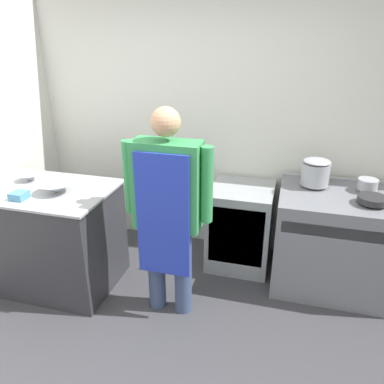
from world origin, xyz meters
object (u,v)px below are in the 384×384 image
at_px(saute_pan, 372,199).
at_px(sauce_pot, 368,184).
at_px(plastic_tub, 19,196).
at_px(person_cook, 167,204).
at_px(fridge_unit, 240,226).
at_px(stock_pot, 316,172).
at_px(stove, 335,240).
at_px(mixing_bowl, 56,188).

height_order(saute_pan, sauce_pot, sauce_pot).
bearing_deg(sauce_pot, plastic_tub, -159.53).
bearing_deg(person_cook, fridge_unit, 61.88).
bearing_deg(stock_pot, sauce_pot, 0.00).
distance_m(stove, person_cook, 1.58).
relative_size(mixing_bowl, plastic_tub, 2.30).
bearing_deg(plastic_tub, fridge_unit, 31.06).
bearing_deg(fridge_unit, mixing_bowl, -150.76).
height_order(mixing_bowl, saute_pan, mixing_bowl).
bearing_deg(mixing_bowl, stock_pot, 21.77).
height_order(person_cook, plastic_tub, person_cook).
bearing_deg(person_cook, saute_pan, 21.21).
bearing_deg(stock_pot, stove, -31.09).
bearing_deg(stove, saute_pan, -33.70).
relative_size(stove, saute_pan, 4.44).
height_order(mixing_bowl, sauce_pot, mixing_bowl).
height_order(person_cook, saute_pan, person_cook).
bearing_deg(saute_pan, stove, 146.30).
bearing_deg(stock_pot, plastic_tub, -156.01).
bearing_deg(plastic_tub, stove, 19.20).
bearing_deg(mixing_bowl, sauce_pot, 18.25).
relative_size(fridge_unit, plastic_tub, 6.76).
bearing_deg(fridge_unit, stock_pot, 2.01).
bearing_deg(stove, mixing_bowl, -163.38).
height_order(stove, saute_pan, saute_pan).
relative_size(stove, plastic_tub, 8.59).
relative_size(stove, stock_pot, 4.25).
xyz_separation_m(mixing_bowl, stock_pot, (2.05, 0.82, 0.05)).
relative_size(person_cook, plastic_tub, 14.12).
height_order(stove, mixing_bowl, mixing_bowl).
relative_size(plastic_tub, stock_pot, 0.49).
xyz_separation_m(fridge_unit, plastic_tub, (-1.64, -0.99, 0.55)).
relative_size(plastic_tub, sauce_pot, 0.72).
relative_size(stove, fridge_unit, 1.27).
xyz_separation_m(stove, fridge_unit, (-0.86, 0.12, -0.04)).
xyz_separation_m(stove, mixing_bowl, (-2.29, -0.68, 0.53)).
distance_m(stock_pot, sauce_pot, 0.44).
xyz_separation_m(person_cook, stock_pot, (1.08, 0.86, 0.05)).
distance_m(stock_pot, saute_pan, 0.52).
relative_size(stove, mixing_bowl, 3.74).
distance_m(stove, fridge_unit, 0.87).
xyz_separation_m(saute_pan, sauce_pot, (0.00, 0.28, 0.02)).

